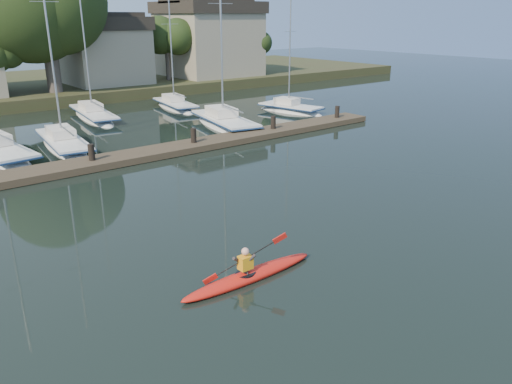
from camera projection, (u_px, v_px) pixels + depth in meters
ground at (339, 245)px, 16.73m from camera, size 160.00×160.00×0.00m
kayak at (249, 274)px, 14.47m from camera, size 4.61×0.99×1.47m
dock at (147, 154)px, 26.98m from camera, size 34.00×2.00×1.80m
sailboat_2 at (65, 150)px, 29.19m from camera, size 2.80×8.45×13.72m
sailboat_3 at (225, 130)px, 34.64m from camera, size 3.90×8.91×13.92m
sailboat_4 at (290, 114)px, 39.99m from camera, size 3.14×6.58×10.75m
sailboat_6 at (94, 120)px, 37.55m from camera, size 3.02×9.33×14.56m
sailboat_7 at (175, 110)px, 41.56m from camera, size 2.94×7.36×11.55m
shore at (30, 62)px, 46.31m from camera, size 90.00×25.25×12.75m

